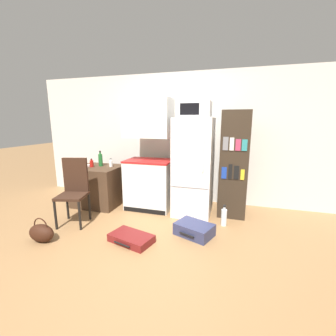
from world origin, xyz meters
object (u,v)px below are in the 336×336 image
(kitchen_hutch, at_px, (149,160))
(microwave, at_px, (195,110))
(bookshelf, at_px, (234,165))
(bottle_ketchup_red, at_px, (92,163))
(bowl, at_px, (87,166))
(bottle_green_tall, at_px, (100,160))
(suitcase_small_flat, at_px, (194,229))
(chair, at_px, (74,186))
(bottle_milk_white, at_px, (111,163))
(water_bottle_front, at_px, (224,217))
(refrigerator, at_px, (193,167))
(suitcase_large_flat, at_px, (131,238))
(handbag, at_px, (41,233))
(side_table, at_px, (99,185))

(kitchen_hutch, height_order, microwave, kitchen_hutch)
(bookshelf, distance_m, bottle_ketchup_red, 2.56)
(microwave, bearing_deg, bottle_ketchup_red, -176.63)
(microwave, xyz_separation_m, bowl, (-2.01, -0.10, -1.00))
(microwave, height_order, bottle_green_tall, microwave)
(microwave, xyz_separation_m, bottle_green_tall, (-1.79, 0.01, -0.90))
(bottle_green_tall, relative_size, suitcase_small_flat, 0.50)
(bookshelf, bearing_deg, bowl, -175.34)
(bottle_ketchup_red, distance_m, chair, 0.80)
(bottle_milk_white, xyz_separation_m, water_bottle_front, (2.12, -0.35, -0.66))
(refrigerator, xyz_separation_m, water_bottle_front, (0.55, -0.34, -0.68))
(bookshelf, bearing_deg, bottle_milk_white, -177.26)
(bookshelf, distance_m, suitcase_large_flat, 1.98)
(bottle_ketchup_red, relative_size, handbag, 0.44)
(refrigerator, xyz_separation_m, suitcase_large_flat, (-0.60, -1.18, -0.76))
(suitcase_large_flat, height_order, water_bottle_front, water_bottle_front)
(bottle_milk_white, xyz_separation_m, bowl, (-0.45, -0.11, -0.05))
(bottle_milk_white, height_order, bowl, bottle_milk_white)
(bottle_ketchup_red, distance_m, handbag, 1.56)
(kitchen_hutch, height_order, bowl, kitchen_hutch)
(side_table, bearing_deg, water_bottle_front, -6.54)
(bottle_ketchup_red, bearing_deg, microwave, 3.37)
(chair, bearing_deg, refrigerator, 12.76)
(chair, bearing_deg, side_table, 82.62)
(side_table, distance_m, suitcase_large_flat, 1.67)
(refrigerator, distance_m, suitcase_large_flat, 1.53)
(kitchen_hutch, relative_size, bookshelf, 1.12)
(bookshelf, relative_size, chair, 1.72)
(side_table, distance_m, bottle_green_tall, 0.50)
(suitcase_large_flat, relative_size, suitcase_small_flat, 1.07)
(bottle_green_tall, xyz_separation_m, bottle_ketchup_red, (-0.11, -0.12, -0.06))
(handbag, xyz_separation_m, water_bottle_front, (2.29, 1.18, 0.01))
(bottle_ketchup_red, distance_m, suitcase_small_flat, 2.28)
(side_table, distance_m, microwave, 2.27)
(side_table, xyz_separation_m, bookshelf, (2.45, 0.18, 0.51))
(suitcase_small_flat, relative_size, handbag, 1.65)
(bookshelf, distance_m, bottle_green_tall, 2.43)
(refrigerator, relative_size, microwave, 3.20)
(bookshelf, distance_m, handbag, 2.99)
(microwave, xyz_separation_m, bottle_milk_white, (-1.57, 0.01, -0.96))
(side_table, relative_size, bottle_milk_white, 5.33)
(bottle_ketchup_red, bearing_deg, suitcase_large_flat, -39.47)
(bottle_green_tall, bearing_deg, bookshelf, 2.50)
(bowl, xyz_separation_m, water_bottle_front, (2.56, -0.23, -0.61))
(side_table, xyz_separation_m, refrigerator, (1.80, 0.07, 0.45))
(suitcase_small_flat, height_order, handbag, handbag)
(refrigerator, distance_m, microwave, 0.94)
(microwave, xyz_separation_m, suitcase_large_flat, (-0.60, -1.18, -1.70))
(refrigerator, relative_size, handbag, 4.52)
(microwave, height_order, bowl, microwave)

